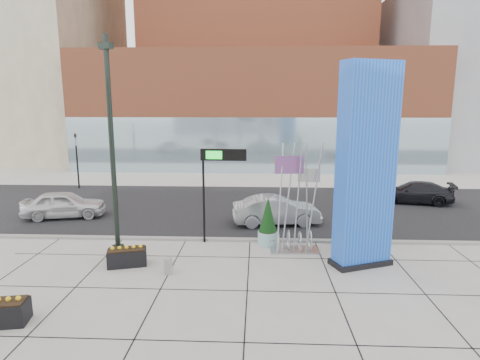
{
  "coord_description": "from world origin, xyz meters",
  "views": [
    {
      "loc": [
        1.32,
        -13.72,
        6.36
      ],
      "look_at": [
        0.62,
        2.0,
        3.28
      ],
      "focal_mm": 30.0,
      "sensor_mm": 36.0,
      "label": 1
    }
  ],
  "objects_px": {
    "car_white_west": "(64,205)",
    "overhead_street_sign": "(220,163)",
    "car_silver_mid": "(276,211)",
    "lamp_post": "(113,172)",
    "public_art_sculpture": "(295,223)",
    "concrete_bollard": "(168,266)",
    "blue_pylon": "(366,171)"
  },
  "relations": [
    {
      "from": "car_white_west",
      "to": "car_silver_mid",
      "type": "height_order",
      "value": "car_silver_mid"
    },
    {
      "from": "blue_pylon",
      "to": "lamp_post",
      "type": "height_order",
      "value": "lamp_post"
    },
    {
      "from": "public_art_sculpture",
      "to": "overhead_street_sign",
      "type": "height_order",
      "value": "public_art_sculpture"
    },
    {
      "from": "blue_pylon",
      "to": "concrete_bollard",
      "type": "xyz_separation_m",
      "value": [
        -7.43,
        -1.24,
        -3.47
      ]
    },
    {
      "from": "lamp_post",
      "to": "concrete_bollard",
      "type": "distance_m",
      "value": 4.34
    },
    {
      "from": "car_white_west",
      "to": "overhead_street_sign",
      "type": "bearing_deg",
      "value": -124.58
    },
    {
      "from": "blue_pylon",
      "to": "overhead_street_sign",
      "type": "relative_size",
      "value": 1.81
    },
    {
      "from": "blue_pylon",
      "to": "car_white_west",
      "type": "relative_size",
      "value": 1.8
    },
    {
      "from": "public_art_sculpture",
      "to": "car_silver_mid",
      "type": "height_order",
      "value": "public_art_sculpture"
    },
    {
      "from": "car_white_west",
      "to": "car_silver_mid",
      "type": "distance_m",
      "value": 11.77
    },
    {
      "from": "concrete_bollard",
      "to": "overhead_street_sign",
      "type": "relative_size",
      "value": 0.15
    },
    {
      "from": "overhead_street_sign",
      "to": "concrete_bollard",
      "type": "bearing_deg",
      "value": -112.07
    },
    {
      "from": "overhead_street_sign",
      "to": "car_silver_mid",
      "type": "relative_size",
      "value": 0.95
    },
    {
      "from": "lamp_post",
      "to": "concrete_bollard",
      "type": "bearing_deg",
      "value": -31.08
    },
    {
      "from": "overhead_street_sign",
      "to": "car_silver_mid",
      "type": "distance_m",
      "value": 4.91
    },
    {
      "from": "car_silver_mid",
      "to": "car_white_west",
      "type": "bearing_deg",
      "value": 78.61
    },
    {
      "from": "lamp_post",
      "to": "overhead_street_sign",
      "type": "relative_size",
      "value": 2.05
    },
    {
      "from": "blue_pylon",
      "to": "car_silver_mid",
      "type": "distance_m",
      "value": 6.74
    },
    {
      "from": "lamp_post",
      "to": "overhead_street_sign",
      "type": "bearing_deg",
      "value": 27.45
    },
    {
      "from": "blue_pylon",
      "to": "car_white_west",
      "type": "xyz_separation_m",
      "value": [
        -14.85,
        5.93,
        -3.04
      ]
    },
    {
      "from": "public_art_sculpture",
      "to": "blue_pylon",
      "type": "bearing_deg",
      "value": -31.76
    },
    {
      "from": "concrete_bollard",
      "to": "overhead_street_sign",
      "type": "xyz_separation_m",
      "value": [
        1.63,
        3.54,
        3.4
      ]
    },
    {
      "from": "concrete_bollard",
      "to": "overhead_street_sign",
      "type": "bearing_deg",
      "value": 65.31
    },
    {
      "from": "overhead_street_sign",
      "to": "blue_pylon",
      "type": "bearing_deg",
      "value": -19.07
    },
    {
      "from": "overhead_street_sign",
      "to": "car_silver_mid",
      "type": "xyz_separation_m",
      "value": [
        2.69,
        2.85,
        -2.96
      ]
    },
    {
      "from": "car_silver_mid",
      "to": "blue_pylon",
      "type": "bearing_deg",
      "value": -156.52
    },
    {
      "from": "concrete_bollard",
      "to": "blue_pylon",
      "type": "bearing_deg",
      "value": 9.46
    },
    {
      "from": "lamp_post",
      "to": "blue_pylon",
      "type": "bearing_deg",
      "value": -1.23
    },
    {
      "from": "blue_pylon",
      "to": "public_art_sculpture",
      "type": "xyz_separation_m",
      "value": [
        -2.48,
        1.42,
        -2.55
      ]
    },
    {
      "from": "concrete_bollard",
      "to": "public_art_sculpture",
      "type": "bearing_deg",
      "value": 28.27
    },
    {
      "from": "public_art_sculpture",
      "to": "concrete_bollard",
      "type": "distance_m",
      "value": 5.69
    },
    {
      "from": "overhead_street_sign",
      "to": "car_white_west",
      "type": "relative_size",
      "value": 0.99
    }
  ]
}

